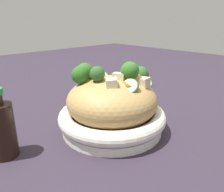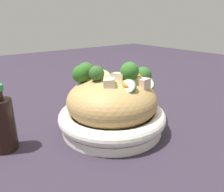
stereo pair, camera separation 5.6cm
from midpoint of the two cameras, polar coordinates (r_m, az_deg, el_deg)
The scene contains 8 objects.
ground_plane at distance 0.59m, azimuth -2.71°, elevation -8.59°, with size 3.00×3.00×0.00m, color #2F2634.
serving_bowl at distance 0.58m, azimuth -2.76°, elevation -6.01°, with size 0.28×0.28×0.06m.
noodle_heap at distance 0.56m, azimuth -2.85°, elevation -1.20°, with size 0.23×0.23×0.13m.
broccoli_florets at distance 0.57m, azimuth -4.96°, elevation 5.78°, with size 0.19×0.22×0.08m.
carrot_coins at distance 0.54m, azimuth -0.78°, elevation 3.89°, with size 0.14×0.14×0.03m.
zucchini_slices at distance 0.57m, azimuth 1.63°, elevation 3.97°, with size 0.18×0.15×0.05m.
chicken_chunks at distance 0.52m, azimuth 0.80°, elevation 3.88°, with size 0.08×0.12×0.04m.
soy_sauce_bottle at distance 0.52m, azimuth -29.56°, elevation -7.52°, with size 0.05×0.05×0.15m.
Camera 1 is at (0.38, -0.37, 0.28)m, focal length 35.21 mm.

